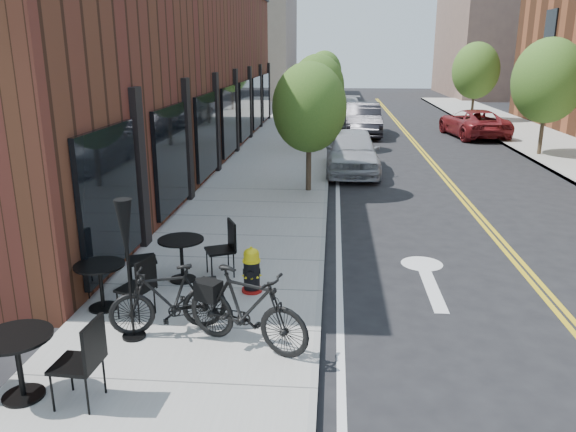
{
  "coord_description": "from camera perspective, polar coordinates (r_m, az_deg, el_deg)",
  "views": [
    {
      "loc": [
        0.12,
        -7.67,
        4.21
      ],
      "look_at": [
        -0.75,
        3.15,
        1.0
      ],
      "focal_mm": 35.0,
      "sensor_mm": 36.0,
      "label": 1
    }
  ],
  "objects": [
    {
      "name": "tree_far_b",
      "position": [
        25.17,
        24.91,
        12.35
      ],
      "size": [
        2.8,
        2.8,
        4.62
      ],
      "color": "#382B1E",
      "rests_on": "sidewalk_far"
    },
    {
      "name": "bg_building_right",
      "position": [
        59.85,
        20.97,
        17.13
      ],
      "size": [
        10.0,
        16.0,
        12.0
      ],
      "primitive_type": "cube",
      "color": "brown",
      "rests_on": "ground"
    },
    {
      "name": "bistro_set_c",
      "position": [
        10.47,
        -10.77,
        -3.75
      ],
      "size": [
        1.95,
        1.26,
        1.04
      ],
      "rotation": [
        0.0,
        0.0,
        0.43
      ],
      "color": "black",
      "rests_on": "sidewalk_near"
    },
    {
      "name": "parked_car_far",
      "position": [
        30.2,
        18.28,
        8.96
      ],
      "size": [
        2.97,
        5.29,
        1.4
      ],
      "primitive_type": "imported",
      "rotation": [
        0.0,
        0.0,
        3.28
      ],
      "color": "maroon",
      "rests_on": "ground"
    },
    {
      "name": "tree_near_c",
      "position": [
        32.72,
        3.44,
        13.48
      ],
      "size": [
        2.1,
        2.1,
        3.67
      ],
      "color": "#382B1E",
      "rests_on": "sidewalk_near"
    },
    {
      "name": "tree_near_b",
      "position": [
        24.73,
        3.01,
        12.96
      ],
      "size": [
        2.3,
        2.3,
        3.98
      ],
      "color": "#382B1E",
      "rests_on": "sidewalk_near"
    },
    {
      "name": "bistro_set_a",
      "position": [
        7.67,
        -25.74,
        -12.79
      ],
      "size": [
        2.03,
        0.92,
        1.09
      ],
      "rotation": [
        0.0,
        0.0,
        -0.06
      ],
      "color": "black",
      "rests_on": "sidewalk_near"
    },
    {
      "name": "tree_far_c",
      "position": [
        36.69,
        18.53,
        13.83
      ],
      "size": [
        2.8,
        2.8,
        4.62
      ],
      "color": "#382B1E",
      "rests_on": "sidewalk_far"
    },
    {
      "name": "tree_near_d",
      "position": [
        40.7,
        3.71,
        14.42
      ],
      "size": [
        2.4,
        2.4,
        4.11
      ],
      "color": "#382B1E",
      "rests_on": "sidewalk_near"
    },
    {
      "name": "fire_hydrant",
      "position": [
        9.88,
        -3.72,
        -5.54
      ],
      "size": [
        0.41,
        0.41,
        0.83
      ],
      "rotation": [
        0.0,
        0.0,
        0.14
      ],
      "color": "maroon",
      "rests_on": "sidewalk_near"
    },
    {
      "name": "parked_car_c",
      "position": [
        33.62,
        5.85,
        10.52
      ],
      "size": [
        2.24,
        5.45,
        1.58
      ],
      "primitive_type": "imported",
      "rotation": [
        0.0,
        0.0,
        -0.01
      ],
      "color": "#B5B6BA",
      "rests_on": "ground"
    },
    {
      "name": "ground",
      "position": [
        8.75,
        3.33,
        -12.31
      ],
      "size": [
        120.0,
        120.0,
        0.0
      ],
      "primitive_type": "plane",
      "color": "black",
      "rests_on": "ground"
    },
    {
      "name": "parked_car_a",
      "position": [
        20.15,
        6.52,
        6.55
      ],
      "size": [
        1.89,
        4.61,
        1.57
      ],
      "primitive_type": "imported",
      "rotation": [
        0.0,
        0.0,
        0.01
      ],
      "color": "#AAACB2",
      "rests_on": "ground"
    },
    {
      "name": "bicycle_left",
      "position": [
        8.65,
        -12.07,
        -8.25
      ],
      "size": [
        1.81,
        1.04,
        1.05
      ],
      "primitive_type": "imported",
      "rotation": [
        0.0,
        0.0,
        -1.24
      ],
      "color": "black",
      "rests_on": "sidewalk_near"
    },
    {
      "name": "patio_umbrella",
      "position": [
        8.23,
        -16.15,
        -2.39
      ],
      "size": [
        0.34,
        0.34,
        2.12
      ],
      "color": "black",
      "rests_on": "sidewalk_near"
    },
    {
      "name": "sidewalk_near",
      "position": [
        18.28,
        -2.17,
        3.32
      ],
      "size": [
        4.0,
        70.0,
        0.12
      ],
      "primitive_type": "cube",
      "color": "#9E9B93",
      "rests_on": "ground"
    },
    {
      "name": "tree_near_a",
      "position": [
        16.77,
        2.17,
        10.95
      ],
      "size": [
        2.2,
        2.2,
        3.81
      ],
      "color": "#382B1E",
      "rests_on": "sidewalk_near"
    },
    {
      "name": "bg_building_left",
      "position": [
        56.27,
        -3.86,
        17.21
      ],
      "size": [
        8.0,
        14.0,
        10.0
      ],
      "primitive_type": "cube",
      "color": "#726656",
      "rests_on": "ground"
    },
    {
      "name": "bicycle_right",
      "position": [
        8.03,
        -4.23,
        -9.39
      ],
      "size": [
        2.03,
        1.31,
        1.19
      ],
      "primitive_type": "imported",
      "rotation": [
        0.0,
        0.0,
        1.15
      ],
      "color": "black",
      "rests_on": "sidewalk_near"
    },
    {
      "name": "parked_car_b",
      "position": [
        29.5,
        7.57,
        9.71
      ],
      "size": [
        1.78,
        4.99,
        1.64
      ],
      "primitive_type": "imported",
      "rotation": [
        0.0,
        0.0,
        0.01
      ],
      "color": "black",
      "rests_on": "ground"
    },
    {
      "name": "building_near",
      "position": [
        22.67,
        -12.77,
        14.27
      ],
      "size": [
        5.0,
        28.0,
        7.0
      ],
      "primitive_type": "cube",
      "color": "#4F2B19",
      "rests_on": "ground"
    },
    {
      "name": "bistro_set_b",
      "position": [
        9.67,
        -18.49,
        -6.16
      ],
      "size": [
        1.92,
        1.07,
        1.01
      ],
      "rotation": [
        0.0,
        0.0,
        -0.34
      ],
      "color": "black",
      "rests_on": "sidewalk_near"
    }
  ]
}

